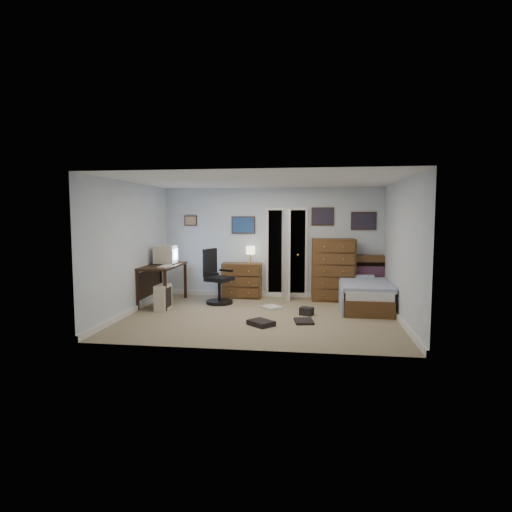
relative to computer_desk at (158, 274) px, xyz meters
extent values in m
cube|color=gray|center=(2.30, -0.87, -0.65)|extent=(5.00, 4.00, 0.02)
cube|color=black|center=(0.10, 0.00, 0.17)|extent=(0.68, 1.45, 0.04)
cube|color=black|center=(-0.18, -0.68, -0.25)|extent=(0.06, 0.06, 0.79)
cube|color=black|center=(0.39, -0.67, -0.25)|extent=(0.06, 0.06, 0.79)
cube|color=black|center=(-0.19, 0.67, -0.25)|extent=(0.06, 0.06, 0.79)
cube|color=black|center=(0.38, 0.68, -0.25)|extent=(0.06, 0.06, 0.79)
cube|color=black|center=(-0.21, 0.00, -0.20)|extent=(0.04, 1.33, 0.55)
cube|color=beige|center=(0.12, 0.15, 0.40)|extent=(0.42, 0.40, 0.38)
cube|color=#8CB2F2|center=(0.34, 0.15, 0.40)|extent=(0.01, 0.31, 0.24)
cube|color=beige|center=(0.12, 0.15, 0.20)|extent=(0.28, 0.28, 0.02)
cube|color=beige|center=(0.28, -0.35, 0.20)|extent=(0.17, 0.44, 0.03)
cube|color=beige|center=(0.30, -0.55, -0.39)|extent=(0.23, 0.47, 0.50)
cube|color=black|center=(0.42, -0.55, -0.39)|extent=(0.01, 0.33, 0.39)
cylinder|color=black|center=(1.29, 0.17, -0.61)|extent=(0.74, 0.74, 0.06)
cylinder|color=black|center=(1.29, 0.17, -0.37)|extent=(0.08, 0.08, 0.43)
cube|color=black|center=(1.29, 0.17, -0.11)|extent=(0.62, 0.62, 0.09)
cube|color=black|center=(1.07, 0.26, 0.23)|extent=(0.23, 0.43, 0.60)
cube|color=black|center=(1.19, -0.07, 0.04)|extent=(0.32, 0.17, 0.04)
cube|color=black|center=(1.39, 0.41, 0.04)|extent=(0.32, 0.17, 0.04)
cube|color=maroon|center=(-0.02, 1.29, -0.22)|extent=(0.18, 0.18, 0.85)
cube|color=brown|center=(1.65, 0.91, -0.24)|extent=(0.91, 0.49, 0.79)
cylinder|color=gold|center=(1.85, 0.91, 0.16)|extent=(0.12, 0.12, 0.02)
cylinder|color=gold|center=(1.85, 0.91, 0.28)|extent=(0.02, 0.02, 0.24)
cylinder|color=beige|center=(1.85, 0.91, 0.45)|extent=(0.21, 0.21, 0.18)
cube|color=black|center=(2.65, 1.43, 0.36)|extent=(0.90, 0.60, 2.00)
cube|color=white|center=(2.20, 1.10, 0.36)|extent=(0.06, 0.05, 2.00)
cube|color=white|center=(3.10, 1.10, 0.36)|extent=(0.06, 0.05, 2.00)
cube|color=white|center=(2.65, 1.10, 1.38)|extent=(0.96, 0.05, 0.06)
cube|color=white|center=(2.61, 1.00, 0.36)|extent=(0.31, 0.77, 2.00)
sphere|color=gold|center=(2.92, 0.84, 0.36)|extent=(0.06, 0.06, 0.06)
cube|color=brown|center=(3.69, 0.88, 0.04)|extent=(0.95, 0.59, 1.37)
cube|color=brown|center=(4.53, 1.01, -0.14)|extent=(1.12, 0.33, 1.00)
cube|color=black|center=(4.54, 0.92, 0.05)|extent=(1.03, 0.16, 0.33)
cube|color=maroon|center=(4.54, 0.92, 0.01)|extent=(0.90, 0.17, 0.24)
cube|color=brown|center=(4.30, 0.12, -0.48)|extent=(0.92, 1.82, 0.32)
cube|color=white|center=(4.30, 0.12, -0.24)|extent=(0.89, 1.78, 0.16)
cube|color=#516297|center=(4.30, 0.03, -0.14)|extent=(0.98, 1.55, 0.09)
cube|color=#516297|center=(3.82, 0.04, -0.39)|extent=(0.05, 1.54, 0.49)
cube|color=slate|center=(4.31, 0.80, -0.11)|extent=(0.50, 0.35, 0.12)
cube|color=#331E11|center=(0.40, 1.11, 1.11)|extent=(0.30, 0.03, 0.24)
cube|color=olive|center=(0.40, 1.09, 1.11)|extent=(0.25, 0.01, 0.19)
cube|color=#331E11|center=(1.65, 1.11, 1.01)|extent=(0.55, 0.03, 0.40)
cube|color=#0B0F50|center=(1.65, 1.09, 1.01)|extent=(0.50, 0.01, 0.35)
cube|color=#331E11|center=(3.45, 1.11, 1.21)|extent=(0.50, 0.03, 0.40)
cube|color=black|center=(3.45, 1.09, 1.21)|extent=(0.45, 0.01, 0.35)
cube|color=#331E11|center=(4.35, 1.11, 1.11)|extent=(0.55, 0.03, 0.40)
cube|color=black|center=(4.35, 1.09, 1.11)|extent=(0.50, 0.01, 0.35)
cube|color=black|center=(3.15, -0.64, -0.57)|extent=(0.29, 0.26, 0.15)
cube|color=black|center=(3.11, -1.20, -0.62)|extent=(0.38, 0.47, 0.04)
cube|color=silver|center=(2.44, -0.18, -0.61)|extent=(0.48, 0.48, 0.05)
cube|color=black|center=(2.39, -1.51, -0.60)|extent=(0.52, 0.52, 0.08)
camera|label=1|loc=(3.28, -8.61, 1.24)|focal=30.00mm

